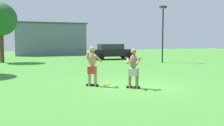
% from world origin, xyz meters
% --- Properties ---
extents(ground_plane, '(80.00, 80.00, 0.00)m').
position_xyz_m(ground_plane, '(0.00, 0.00, 0.00)').
color(ground_plane, '#428433').
extents(player_with_cap, '(0.73, 0.76, 1.64)m').
position_xyz_m(player_with_cap, '(-0.24, -0.54, 0.89)').
color(player_with_cap, black).
rests_on(player_with_cap, ground_plane).
extents(player_in_red, '(0.78, 0.75, 1.70)m').
position_xyz_m(player_in_red, '(-1.65, 0.55, 0.90)').
color(player_in_red, black).
rests_on(player_in_red, ground_plane).
extents(frisbee, '(0.27, 0.27, 0.03)m').
position_xyz_m(frisbee, '(-0.95, 0.66, 0.01)').
color(frisbee, orange).
rests_on(frisbee, ground_plane).
extents(car_black_near_post, '(4.38, 2.18, 1.58)m').
position_xyz_m(car_black_near_post, '(4.80, 14.98, 0.82)').
color(car_black_near_post, black).
rests_on(car_black_near_post, ground_plane).
extents(lamp_post, '(0.60, 0.24, 4.92)m').
position_xyz_m(lamp_post, '(7.46, 9.60, 3.08)').
color(lamp_post, black).
rests_on(lamp_post, ground_plane).
extents(outbuilding_behind_lot, '(9.28, 5.15, 4.24)m').
position_xyz_m(outbuilding_behind_lot, '(-0.01, 25.98, 2.13)').
color(outbuilding_behind_lot, slate).
rests_on(outbuilding_behind_lot, ground_plane).
extents(tree_behind_players, '(2.75, 2.75, 5.20)m').
position_xyz_m(tree_behind_players, '(-5.65, 14.66, 3.74)').
color(tree_behind_players, '#4C3823').
rests_on(tree_behind_players, ground_plane).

